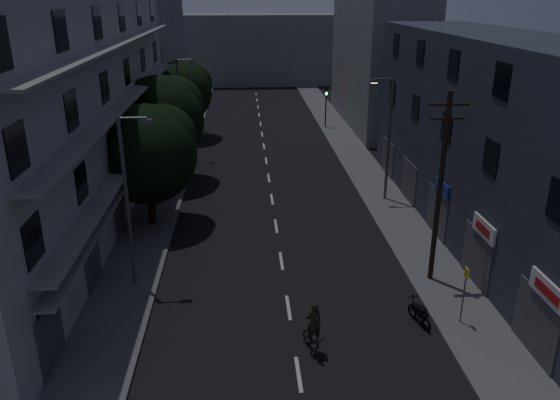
{
  "coord_description": "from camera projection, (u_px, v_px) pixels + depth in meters",
  "views": [
    {
      "loc": [
        -1.78,
        -14.24,
        13.07
      ],
      "look_at": [
        0.0,
        12.0,
        3.0
      ],
      "focal_mm": 35.0,
      "sensor_mm": 36.0,
      "label": 1
    }
  ],
  "objects": [
    {
      "name": "traffic_signal_far_right",
      "position": [
        326.0,
        98.0,
        54.76
      ],
      "size": [
        0.28,
        0.37,
        4.1
      ],
      "color": "black",
      "rests_on": "sidewalk_right"
    },
    {
      "name": "building_far_end",
      "position": [
        254.0,
        49.0,
        81.49
      ],
      "size": [
        24.0,
        8.0,
        10.0
      ],
      "primitive_type": "cube",
      "color": "slate",
      "rests_on": "ground"
    },
    {
      "name": "street_lamp_left_far",
      "position": [
        181.0,
        103.0,
        44.24
      ],
      "size": [
        1.51,
        0.25,
        8.0
      ],
      "color": "#56585D",
      "rests_on": "sidewalk_left"
    },
    {
      "name": "building_left",
      "position": [
        67.0,
        104.0,
        31.57
      ],
      "size": [
        7.0,
        36.0,
        14.0
      ],
      "color": "#A7A6A2",
      "rests_on": "ground"
    },
    {
      "name": "ground",
      "position": [
        268.0,
        176.0,
        41.35
      ],
      "size": [
        160.0,
        160.0,
        0.0
      ],
      "primitive_type": "plane",
      "color": "black",
      "rests_on": "ground"
    },
    {
      "name": "motorcycle",
      "position": [
        419.0,
        314.0,
        22.83
      ],
      "size": [
        0.64,
        1.68,
        1.1
      ],
      "rotation": [
        0.0,
        0.0,
        0.25
      ],
      "color": "black",
      "rests_on": "ground"
    },
    {
      "name": "lane_markings",
      "position": [
        265.0,
        153.0,
        47.17
      ],
      "size": [
        0.15,
        60.5,
        0.01
      ],
      "color": "beige",
      "rests_on": "ground"
    },
    {
      "name": "street_lamp_right",
      "position": [
        388.0,
        133.0,
        34.85
      ],
      "size": [
        1.51,
        0.25,
        8.0
      ],
      "color": "#5B5C63",
      "rests_on": "sidewalk_right"
    },
    {
      "name": "cyclist",
      "position": [
        313.0,
        336.0,
        20.86
      ],
      "size": [
        1.12,
        1.87,
        2.23
      ],
      "rotation": [
        0.0,
        0.0,
        0.31
      ],
      "color": "black",
      "rests_on": "ground"
    },
    {
      "name": "traffic_signal_far_left",
      "position": [
        197.0,
        99.0,
        53.91
      ],
      "size": [
        0.28,
        0.37,
        4.1
      ],
      "color": "black",
      "rests_on": "sidewalk_left"
    },
    {
      "name": "sidewalk_left",
      "position": [
        169.0,
        177.0,
        40.85
      ],
      "size": [
        3.0,
        90.0,
        0.15
      ],
      "primitive_type": "cube",
      "color": "#565659",
      "rests_on": "ground"
    },
    {
      "name": "tree_near",
      "position": [
        148.0,
        150.0,
        31.15
      ],
      "size": [
        5.75,
        5.75,
        7.09
      ],
      "color": "black",
      "rests_on": "sidewalk_left"
    },
    {
      "name": "building_right",
      "position": [
        495.0,
        139.0,
        29.89
      ],
      "size": [
        6.19,
        28.0,
        11.0
      ],
      "color": "#2D313D",
      "rests_on": "ground"
    },
    {
      "name": "building_far_right",
      "position": [
        377.0,
        60.0,
        55.63
      ],
      "size": [
        6.0,
        20.0,
        13.0
      ],
      "primitive_type": "cube",
      "color": "slate",
      "rests_on": "ground"
    },
    {
      "name": "bus_stop_sign",
      "position": [
        465.0,
        285.0,
        22.17
      ],
      "size": [
        0.06,
        0.35,
        2.52
      ],
      "color": "#595B60",
      "rests_on": "sidewalk_right"
    },
    {
      "name": "tree_far",
      "position": [
        181.0,
        90.0,
        50.38
      ],
      "size": [
        5.72,
        5.72,
        7.07
      ],
      "color": "black",
      "rests_on": "sidewalk_left"
    },
    {
      "name": "street_lamp_left_near",
      "position": [
        129.0,
        194.0,
        24.36
      ],
      "size": [
        1.51,
        0.25,
        8.0
      ],
      "color": "slate",
      "rests_on": "sidewalk_left"
    },
    {
      "name": "utility_pole",
      "position": [
        440.0,
        186.0,
        24.62
      ],
      "size": [
        1.8,
        0.24,
        9.0
      ],
      "color": "black",
      "rests_on": "sidewalk_right"
    },
    {
      "name": "building_far_left",
      "position": [
        147.0,
        42.0,
        59.16
      ],
      "size": [
        6.0,
        20.0,
        16.0
      ],
      "primitive_type": "cube",
      "color": "slate",
      "rests_on": "ground"
    },
    {
      "name": "sidewalk_right",
      "position": [
        366.0,
        173.0,
        41.8
      ],
      "size": [
        3.0,
        90.0,
        0.15
      ],
      "primitive_type": "cube",
      "color": "#565659",
      "rests_on": "ground"
    },
    {
      "name": "tree_mid",
      "position": [
        161.0,
        116.0,
        38.26
      ],
      "size": [
        6.18,
        6.18,
        7.61
      ],
      "color": "black",
      "rests_on": "sidewalk_left"
    }
  ]
}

